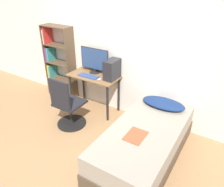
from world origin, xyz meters
TOP-DOWN VIEW (x-y plane):
  - ground_plane at (0.00, 0.00)m, footprint 14.00×14.00m
  - wall_back at (0.00, 1.41)m, footprint 8.00×0.05m
  - desk at (-0.35, 1.13)m, footprint 0.97×0.50m
  - bookshelf at (-1.42, 1.25)m, footprint 0.66×0.28m
  - office_chair at (-0.41, 0.43)m, footprint 0.52×0.52m
  - bed at (1.05, 0.43)m, footprint 0.92×1.91m
  - pillow at (1.05, 1.12)m, footprint 0.70×0.36m
  - magazine at (1.01, 0.20)m, footprint 0.24×0.32m
  - monitor at (-0.42, 1.27)m, footprint 0.62×0.21m
  - keyboard at (-0.40, 1.03)m, footprint 0.40×0.15m
  - pc_tower at (0.02, 1.20)m, footprint 0.19×0.34m
  - mouse at (-0.15, 1.03)m, footprint 0.06×0.09m

SIDE VIEW (x-z plane):
  - ground_plane at x=0.00m, z-range 0.00..0.00m
  - bed at x=1.05m, z-range 0.00..0.51m
  - office_chair at x=-0.41m, z-range -0.11..0.84m
  - magazine at x=1.01m, z-range 0.52..0.53m
  - pillow at x=1.05m, z-range 0.52..0.63m
  - desk at x=-0.35m, z-range 0.23..0.97m
  - bookshelf at x=-1.42m, z-range -0.04..1.50m
  - keyboard at x=-0.40m, z-range 0.74..0.76m
  - mouse at x=-0.15m, z-range 0.74..0.76m
  - pc_tower at x=0.02m, z-range 0.74..1.10m
  - monitor at x=-0.42m, z-range 0.75..1.23m
  - wall_back at x=0.00m, z-range 0.00..2.50m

